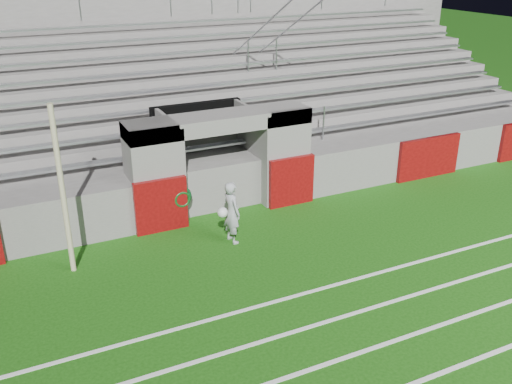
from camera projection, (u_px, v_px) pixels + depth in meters
ground at (284, 270)px, 12.31m from camera, size 90.00×90.00×0.00m
field_post at (63, 192)px, 11.58m from camera, size 0.11×0.11×3.68m
stadium_structure at (167, 114)px, 18.34m from camera, size 26.00×8.48×5.42m
goalkeeper_with_ball at (231, 212)px, 13.21m from camera, size 0.68×0.68×1.51m
hose_coil at (182, 198)px, 13.93m from camera, size 0.52×0.14×0.53m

